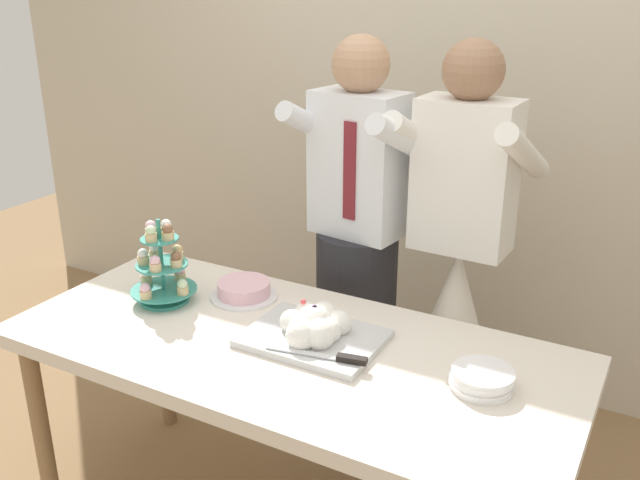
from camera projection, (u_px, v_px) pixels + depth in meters
rear_wall at (449, 72)px, 3.06m from camera, size 5.20×0.10×2.90m
dessert_table at (288, 363)px, 2.18m from camera, size 1.80×0.80×0.78m
cupcake_stand at (162, 268)px, 2.39m from camera, size 0.23×0.23×0.31m
main_cake_tray at (314, 329)px, 2.15m from camera, size 0.43×0.31×0.13m
plate_stack at (482, 379)px, 1.91m from camera, size 0.18×0.18×0.05m
round_cake at (244, 290)px, 2.45m from camera, size 0.24×0.24×0.06m
person_groom at (357, 274)px, 2.73m from camera, size 0.52×0.54×1.66m
person_bride at (453, 330)px, 2.64m from camera, size 0.56×0.56×1.66m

